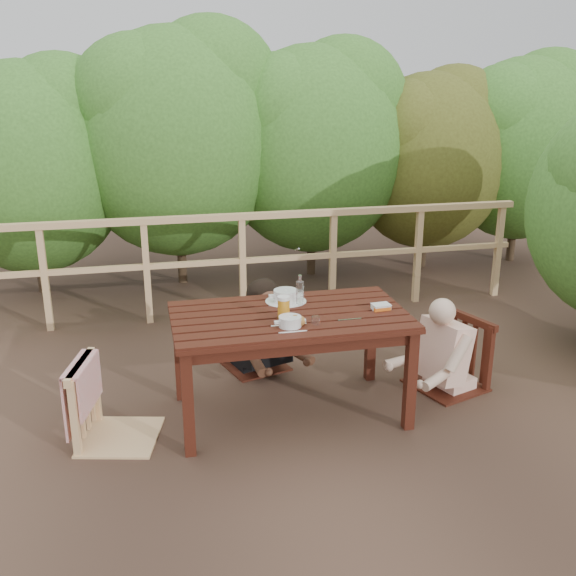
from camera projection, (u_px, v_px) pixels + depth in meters
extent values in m
plane|color=#503729|center=(290.00, 412.00, 4.60)|extent=(60.00, 60.00, 0.00)
cube|color=#36140C|center=(290.00, 365.00, 4.49)|extent=(1.56, 0.88, 0.72)
cube|color=tan|center=(115.00, 367.00, 4.12)|extent=(0.60, 0.60, 1.01)
cube|color=#36140C|center=(255.00, 314.00, 5.17)|extent=(0.56, 0.56, 0.90)
cube|color=#36140C|center=(450.00, 325.00, 4.83)|extent=(0.63, 0.63, 0.99)
cube|color=tan|center=(243.00, 265.00, 6.29)|extent=(5.60, 0.10, 1.01)
cylinder|color=silver|center=(290.00, 323.00, 4.14)|extent=(0.24, 0.24, 0.08)
cylinder|color=silver|center=(286.00, 297.00, 4.60)|extent=(0.29, 0.29, 0.10)
ellipsoid|color=olive|center=(295.00, 321.00, 4.16)|extent=(0.14, 0.11, 0.08)
cylinder|color=gold|center=(284.00, 308.00, 4.29)|extent=(0.08, 0.08, 0.16)
cylinder|color=silver|center=(300.00, 291.00, 4.50)|extent=(0.06, 0.06, 0.23)
cylinder|color=silver|center=(316.00, 321.00, 4.18)|extent=(0.06, 0.06, 0.07)
cube|color=silver|center=(381.00, 308.00, 4.45)|extent=(0.13, 0.10, 0.05)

